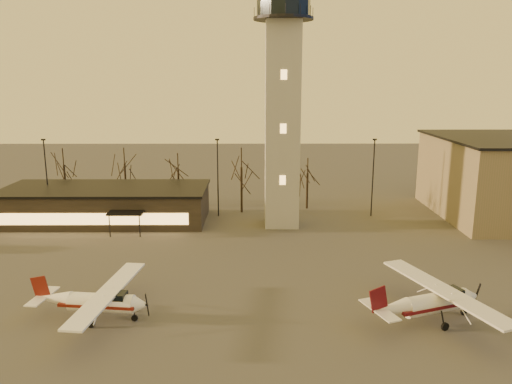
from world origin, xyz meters
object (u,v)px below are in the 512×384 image
Objects in this scene: cessna_front at (438,305)px; cessna_rear at (104,305)px; terminal at (106,204)px; control_tower at (283,90)px.

cessna_front is 24.70m from cessna_rear.
control_tower is at bearing -5.15° from terminal.
cessna_front is (10.19, -25.11, -15.13)m from control_tower.
control_tower reaches higher than cessna_rear.
cessna_rear is (-14.51, -24.82, -15.21)m from control_tower.
cessna_rear is (-24.70, 0.29, -0.08)m from cessna_front.
control_tower is 32.53m from cessna_rear.
cessna_rear is at bearing -74.40° from terminal.
cessna_rear is at bearing 159.18° from cessna_front.
terminal is (-21.99, 1.98, -14.17)m from control_tower.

